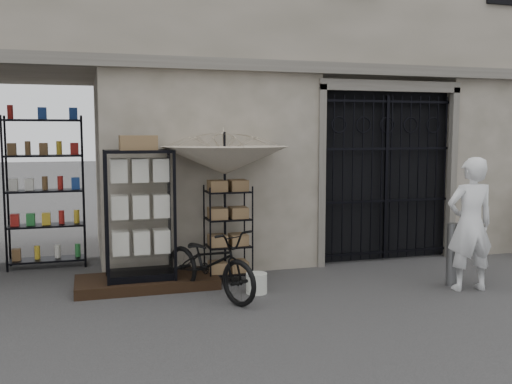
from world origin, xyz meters
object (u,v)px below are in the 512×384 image
object	(u,v)px
steel_bollard	(453,254)
shopkeeper	(468,289)
display_cabinet	(140,221)
market_umbrella	(225,153)
white_bucket	(257,283)
bicycle	(210,296)
wire_rack	(228,235)

from	to	relation	value
steel_bollard	shopkeeper	distance (m)	0.53
display_cabinet	market_umbrella	distance (m)	1.58
white_bucket	shopkeeper	world-z (taller)	white_bucket
steel_bollard	shopkeeper	size ratio (longest dim) A/B	0.49
steel_bollard	bicycle	bearing A→B (deg)	172.79
bicycle	steel_bollard	xyz separation A→B (m)	(3.50, -0.44, 0.46)
white_bucket	steel_bollard	world-z (taller)	steel_bollard
steel_bollard	wire_rack	bearing A→B (deg)	159.48
display_cabinet	wire_rack	distance (m)	1.32
display_cabinet	market_umbrella	world-z (taller)	market_umbrella
market_umbrella	white_bucket	world-z (taller)	market_umbrella
bicycle	display_cabinet	bearing A→B (deg)	113.96
shopkeeper	bicycle	bearing A→B (deg)	-4.79
display_cabinet	shopkeeper	distance (m)	4.76
steel_bollard	shopkeeper	world-z (taller)	steel_bollard
wire_rack	white_bucket	distance (m)	0.95
display_cabinet	market_umbrella	xyz separation A→B (m)	(1.25, 0.06, 0.96)
white_bucket	bicycle	xyz separation A→B (m)	(-0.65, 0.02, -0.14)
display_cabinet	bicycle	xyz separation A→B (m)	(0.86, -0.67, -0.97)
wire_rack	steel_bollard	distance (m)	3.29
steel_bollard	market_umbrella	bearing A→B (deg)	159.22
wire_rack	shopkeeper	xyz separation A→B (m)	(3.16, -1.41, -0.71)
wire_rack	market_umbrella	size ratio (longest dim) A/B	0.54
steel_bollard	display_cabinet	bearing A→B (deg)	165.64
display_cabinet	market_umbrella	bearing A→B (deg)	12.54
display_cabinet	wire_rack	size ratio (longest dim) A/B	1.37
white_bucket	market_umbrella	bearing A→B (deg)	109.16
white_bucket	bicycle	world-z (taller)	bicycle
display_cabinet	shopkeeper	xyz separation A→B (m)	(4.45, -1.38, -0.97)
market_umbrella	shopkeeper	xyz separation A→B (m)	(3.20, -1.44, -1.93)
wire_rack	white_bucket	xyz separation A→B (m)	(0.23, -0.73, -0.57)
white_bucket	display_cabinet	bearing A→B (deg)	155.38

